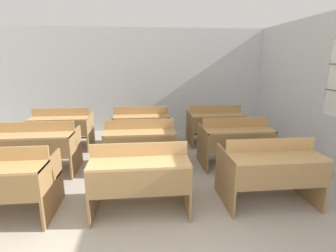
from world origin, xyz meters
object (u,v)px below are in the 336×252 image
(bench_third_center, at_px, (141,125))
(bench_front_center, at_px, (140,175))
(bench_front_right, at_px, (269,169))
(bench_second_left, at_px, (39,146))
(bench_third_right, at_px, (215,123))
(bench_third_left, at_px, (62,127))
(bench_second_right, at_px, (235,140))
(bench_second_center, at_px, (140,143))

(bench_third_center, bearing_deg, bench_front_center, -90.59)
(bench_front_right, relative_size, bench_second_left, 1.00)
(bench_third_right, bearing_deg, bench_front_center, -122.89)
(bench_front_right, relative_size, bench_third_left, 1.00)
(bench_second_left, bearing_deg, bench_front_center, -38.30)
(bench_third_left, distance_m, bench_third_right, 3.39)
(bench_second_right, height_order, bench_third_right, same)
(bench_second_center, bearing_deg, bench_second_left, -179.66)
(bench_front_right, xyz_separation_m, bench_third_left, (-3.38, 2.62, 0.00))
(bench_second_left, height_order, bench_second_center, same)
(bench_front_center, bearing_deg, bench_second_left, 141.70)
(bench_second_left, xyz_separation_m, bench_second_center, (1.69, 0.01, 0.00))
(bench_second_right, distance_m, bench_third_right, 1.33)
(bench_second_left, bearing_deg, bench_front_right, -21.30)
(bench_second_left, distance_m, bench_third_right, 3.65)
(bench_second_left, xyz_separation_m, bench_third_center, (1.72, 1.32, 0.00))
(bench_front_right, height_order, bench_second_right, same)
(bench_front_right, bearing_deg, bench_third_left, 142.20)
(bench_third_center, bearing_deg, bench_front_right, -57.70)
(bench_second_center, bearing_deg, bench_second_right, -0.76)
(bench_second_center, distance_m, bench_third_left, 2.12)
(bench_front_right, bearing_deg, bench_second_left, 158.70)
(bench_third_left, relative_size, bench_third_center, 1.00)
(bench_front_center, distance_m, bench_second_left, 2.15)
(bench_second_center, distance_m, bench_second_right, 1.70)
(bench_second_right, distance_m, bench_third_center, 2.14)
(bench_second_left, relative_size, bench_third_left, 1.00)
(bench_front_right, distance_m, bench_second_left, 3.64)
(bench_front_center, distance_m, bench_front_right, 1.70)
(bench_second_center, relative_size, bench_third_center, 1.00)
(bench_third_left, bearing_deg, bench_second_center, -37.51)
(bench_front_right, relative_size, bench_third_right, 1.00)
(bench_third_right, bearing_deg, bench_second_right, -90.47)
(bench_front_right, distance_m, bench_second_right, 1.31)
(bench_second_center, xyz_separation_m, bench_third_left, (-1.68, 1.29, 0.00))
(bench_third_left, bearing_deg, bench_second_right, -21.20)
(bench_front_right, height_order, bench_second_left, same)
(bench_third_left, bearing_deg, bench_third_center, 0.84)
(bench_front_center, xyz_separation_m, bench_third_left, (-1.68, 2.63, 0.00))
(bench_front_center, distance_m, bench_second_right, 2.16)
(bench_front_center, distance_m, bench_third_left, 3.12)
(bench_second_right, bearing_deg, bench_front_center, -142.17)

